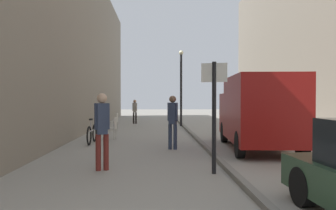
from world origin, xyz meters
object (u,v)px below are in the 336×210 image
object	(u,v)px
pedestrian_far_crossing	(102,126)
lamp_post	(181,83)
pedestrian_main_foreground	(135,110)
bicycle_leaning	(92,134)
delivery_van	(258,111)
cafe_chair_near_window	(115,120)
cafe_chair_by_doorway	(113,127)
pedestrian_mid_block	(173,118)
street_sign_post	(214,107)

from	to	relation	value
pedestrian_far_crossing	lamp_post	bearing A→B (deg)	60.10
pedestrian_main_foreground	bicycle_leaning	bearing A→B (deg)	-86.23
delivery_van	cafe_chair_near_window	xyz separation A→B (m)	(-5.71, 7.19, -0.78)
lamp_post	cafe_chair_by_doorway	size ratio (longest dim) A/B	5.06
pedestrian_main_foreground	lamp_post	distance (m)	4.19
pedestrian_far_crossing	cafe_chair_by_doorway	xyz separation A→B (m)	(-0.52, 6.22, -0.54)
lamp_post	cafe_chair_near_window	bearing A→B (deg)	-145.92
pedestrian_mid_block	pedestrian_far_crossing	bearing A→B (deg)	-99.77
bicycle_leaning	cafe_chair_near_window	bearing A→B (deg)	88.15
pedestrian_main_foreground	bicycle_leaning	xyz separation A→B (m)	(-1.03, -10.33, -0.58)
lamp_post	cafe_chair_near_window	size ratio (longest dim) A/B	5.06
cafe_chair_by_doorway	delivery_van	bearing A→B (deg)	-112.58
pedestrian_main_foreground	pedestrian_far_crossing	xyz separation A→B (m)	(0.12, -15.26, 0.13)
pedestrian_far_crossing	pedestrian_mid_block	bearing A→B (deg)	43.19
delivery_van	cafe_chair_near_window	bearing A→B (deg)	132.89
pedestrian_far_crossing	cafe_chair_by_doorway	world-z (taller)	pedestrian_far_crossing
pedestrian_main_foreground	street_sign_post	size ratio (longest dim) A/B	0.64
street_sign_post	pedestrian_mid_block	bearing A→B (deg)	-62.73
pedestrian_far_crossing	bicycle_leaning	distance (m)	5.11
pedestrian_far_crossing	pedestrian_main_foreground	bearing A→B (deg)	73.22
pedestrian_far_crossing	cafe_chair_near_window	distance (m)	10.46
delivery_van	bicycle_leaning	world-z (taller)	delivery_van
pedestrian_mid_block	lamp_post	distance (m)	9.86
pedestrian_main_foreground	bicycle_leaning	world-z (taller)	pedestrian_main_foreground
pedestrian_mid_block	cafe_chair_by_doorway	distance (m)	3.80
delivery_van	cafe_chair_by_doorway	world-z (taller)	delivery_van
pedestrian_main_foreground	cafe_chair_by_doorway	size ratio (longest dim) A/B	1.76
pedestrian_far_crossing	lamp_post	world-z (taller)	lamp_post
lamp_post	cafe_chair_by_doorway	xyz separation A→B (m)	(-3.44, -6.77, -2.18)
delivery_van	cafe_chair_by_doorway	xyz separation A→B (m)	(-5.33, 3.01, -0.78)
lamp_post	bicycle_leaning	world-z (taller)	lamp_post
pedestrian_mid_block	lamp_post	size ratio (longest dim) A/B	0.39
pedestrian_mid_block	bicycle_leaning	distance (m)	3.51
street_sign_post	cafe_chair_near_window	bearing A→B (deg)	-56.04
lamp_post	bicycle_leaning	bearing A→B (deg)	-116.82
street_sign_post	bicycle_leaning	xyz separation A→B (m)	(-3.82, 5.39, -1.16)
pedestrian_mid_block	bicycle_leaning	world-z (taller)	pedestrian_mid_block
street_sign_post	cafe_chair_near_window	world-z (taller)	street_sign_post
lamp_post	delivery_van	bearing A→B (deg)	-79.08
delivery_van	lamp_post	bearing A→B (deg)	105.35
bicycle_leaning	cafe_chair_by_doorway	distance (m)	1.46
street_sign_post	lamp_post	size ratio (longest dim) A/B	0.55
cafe_chair_near_window	bicycle_leaning	bearing A→B (deg)	-179.59
pedestrian_far_crossing	street_sign_post	distance (m)	2.74
street_sign_post	cafe_chair_by_doorway	bearing A→B (deg)	-48.75
pedestrian_main_foreground	delivery_van	size ratio (longest dim) A/B	0.31
pedestrian_main_foreground	pedestrian_far_crossing	distance (m)	15.26
cafe_chair_by_doorway	bicycle_leaning	bearing A→B (deg)	160.81
delivery_van	bicycle_leaning	distance (m)	6.27
delivery_van	lamp_post	distance (m)	10.05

